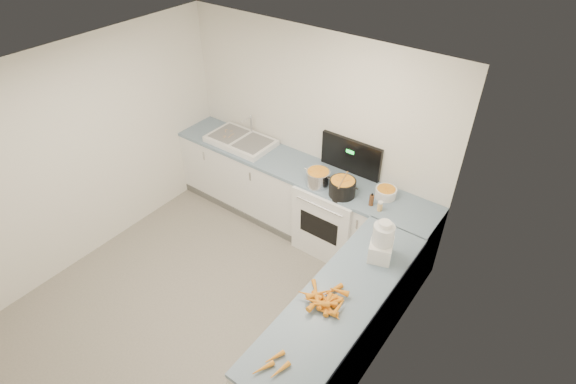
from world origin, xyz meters
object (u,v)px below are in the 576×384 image
Objects in this scene: steel_pot at (318,179)px; black_pot at (342,188)px; extract_bottle at (371,200)px; spice_jar at (380,207)px; food_processor at (382,242)px; sink at (241,141)px; stove at (334,214)px; mixing_bowl at (386,193)px.

steel_pot is 0.93× the size of black_pot.
extract_bottle is 0.12m from spice_jar.
food_processor is at bearing -38.16° from black_pot.
sink is 2.51m from food_processor.
spice_jar is (0.62, -0.15, 0.51)m from stove.
food_processor is (1.09, -0.61, 0.10)m from steel_pot.
stove is 0.74m from extract_bottle.
stove is 1.37m from food_processor.
sink reaches higher than steel_pot.
stove is at bearing 45.96° from steel_pot.
spice_jar is (0.06, -0.25, -0.01)m from mixing_bowl.
spice_jar is (0.11, -0.03, -0.02)m from extract_bottle.
food_processor is (0.94, -0.76, 0.65)m from stove.
food_processor is at bearing -55.91° from extract_bottle.
mixing_bowl is (2.01, 0.08, 0.02)m from sink.
extract_bottle is 1.33× the size of spice_jar.
stove reaches higher than sink.
sink is at bearing 179.38° from stove.
extract_bottle is at bearing 2.56° from steel_pot.
black_pot is at bearing -175.33° from extract_bottle.
sink is (-1.45, 0.02, 0.50)m from stove.
food_processor is at bearing -66.48° from mixing_bowl.
black_pot reaches higher than extract_bottle.
black_pot reaches higher than steel_pot.
extract_bottle reaches higher than spice_jar.
sink reaches higher than mixing_bowl.
sink is at bearing 175.37° from spice_jar.
steel_pot is 1.25m from food_processor.
stove is at bearing 140.87° from food_processor.
stove is 4.67× the size of black_pot.
extract_bottle is at bearing 124.09° from food_processor.
steel_pot is at bearing -177.44° from extract_bottle.
spice_jar is at bearing 117.34° from food_processor.
spice_jar is (2.07, -0.17, 0.01)m from sink.
sink is 2.05× the size of food_processor.
stove is at bearing 165.98° from extract_bottle.
extract_bottle is (0.34, 0.03, -0.02)m from black_pot.
black_pot is (1.61, -0.17, 0.05)m from sink.
extract_bottle is (1.96, -0.14, 0.03)m from sink.
black_pot is 1.26× the size of mixing_bowl.
spice_jar is at bearing -12.50° from extract_bottle.
steel_pot reaches higher than extract_bottle.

